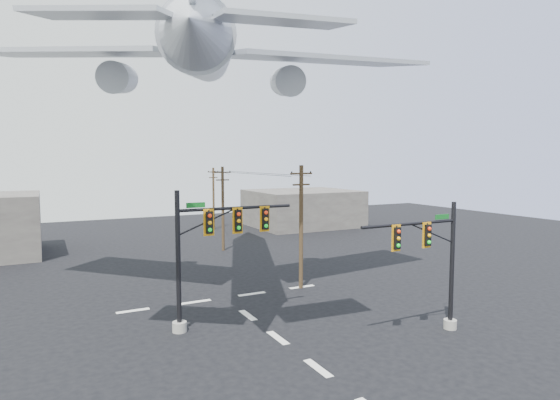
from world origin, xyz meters
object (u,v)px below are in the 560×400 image
signal_mast_near (435,264)px  airliner (204,54)px  signal_mast_far (209,250)px  utility_pole_c (214,197)px  utility_pole_a (301,224)px  utility_pole_b (223,207)px

signal_mast_near → airliner: size_ratio=0.21×
signal_mast_far → utility_pole_c: (12.31, 35.15, -0.01)m
utility_pole_c → airliner: bearing=-126.9°
utility_pole_a → utility_pole_c: size_ratio=1.08×
utility_pole_b → utility_pole_a: bearing=-84.1°
utility_pole_a → utility_pole_b: utility_pole_a is taller
signal_mast_near → utility_pole_a: bearing=100.1°
utility_pole_c → utility_pole_b: bearing=-122.3°
signal_mast_far → utility_pole_c: bearing=70.7°
signal_mast_near → utility_pole_b: size_ratio=0.82×
utility_pole_b → utility_pole_c: (3.98, 14.54, -0.18)m
utility_pole_c → airliner: size_ratio=0.25×
signal_mast_near → utility_pole_c: utility_pole_c is taller
signal_mast_far → utility_pole_a: bearing=28.8°
signal_mast_near → utility_pole_b: 27.00m
signal_mast_far → utility_pole_b: (8.33, 20.61, 0.17)m
utility_pole_a → utility_pole_b: (-0.15, 15.94, -0.16)m
signal_mast_far → utility_pole_c: size_ratio=0.93×
utility_pole_c → signal_mast_far: bearing=-126.3°
utility_pole_b → utility_pole_c: bearing=80.1°
signal_mast_near → signal_mast_far: bearing=148.9°
airliner → signal_mast_near: bearing=-129.3°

